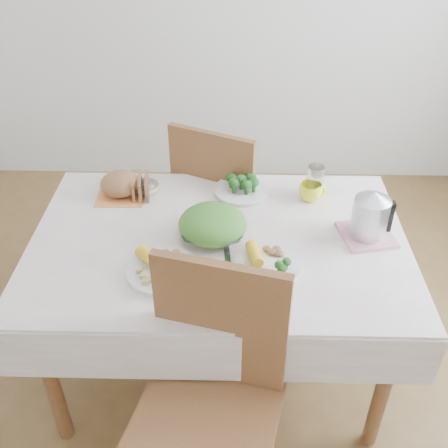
{
  "coord_description": "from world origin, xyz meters",
  "views": [
    {
      "loc": [
        0.06,
        -1.65,
        2.04
      ],
      "look_at": [
        0.02,
        0.02,
        0.82
      ],
      "focal_mm": 42.0,
      "sensor_mm": 36.0,
      "label": 1
    }
  ],
  "objects_px": {
    "dining_table": "(219,308)",
    "chair_far": "(230,209)",
    "chair_near": "(203,435)",
    "electric_kettle": "(371,212)",
    "dinner_plate_right": "(267,266)",
    "yellow_mug": "(311,192)",
    "dinner_plate_left": "(163,271)",
    "salad_bowl": "(213,231)"
  },
  "relations": [
    {
      "from": "dinner_plate_left",
      "to": "dinner_plate_right",
      "type": "bearing_deg",
      "value": 5.79
    },
    {
      "from": "chair_near",
      "to": "chair_far",
      "type": "bearing_deg",
      "value": 101.43
    },
    {
      "from": "chair_near",
      "to": "chair_far",
      "type": "height_order",
      "value": "chair_near"
    },
    {
      "from": "dinner_plate_right",
      "to": "yellow_mug",
      "type": "relative_size",
      "value": 2.44
    },
    {
      "from": "dinner_plate_left",
      "to": "electric_kettle",
      "type": "relative_size",
      "value": 1.36
    },
    {
      "from": "yellow_mug",
      "to": "electric_kettle",
      "type": "distance_m",
      "value": 0.34
    },
    {
      "from": "salad_bowl",
      "to": "dinner_plate_left",
      "type": "relative_size",
      "value": 0.95
    },
    {
      "from": "dining_table",
      "to": "chair_far",
      "type": "height_order",
      "value": "chair_far"
    },
    {
      "from": "chair_far",
      "to": "electric_kettle",
      "type": "distance_m",
      "value": 0.93
    },
    {
      "from": "dinner_plate_left",
      "to": "electric_kettle",
      "type": "height_order",
      "value": "electric_kettle"
    },
    {
      "from": "salad_bowl",
      "to": "electric_kettle",
      "type": "distance_m",
      "value": 0.62
    },
    {
      "from": "salad_bowl",
      "to": "dinner_plate_right",
      "type": "distance_m",
      "value": 0.28
    },
    {
      "from": "chair_far",
      "to": "dinner_plate_left",
      "type": "height_order",
      "value": "chair_far"
    },
    {
      "from": "chair_far",
      "to": "dinner_plate_right",
      "type": "xyz_separation_m",
      "value": [
        0.15,
        -0.82,
        0.31
      ]
    },
    {
      "from": "chair_far",
      "to": "yellow_mug",
      "type": "bearing_deg",
      "value": 160.24
    },
    {
      "from": "chair_far",
      "to": "dining_table",
      "type": "bearing_deg",
      "value": 111.49
    },
    {
      "from": "chair_near",
      "to": "dinner_plate_right",
      "type": "distance_m",
      "value": 0.63
    },
    {
      "from": "chair_near",
      "to": "electric_kettle",
      "type": "distance_m",
      "value": 1.03
    },
    {
      "from": "chair_far",
      "to": "salad_bowl",
      "type": "relative_size",
      "value": 3.93
    },
    {
      "from": "dinner_plate_left",
      "to": "yellow_mug",
      "type": "relative_size",
      "value": 2.6
    },
    {
      "from": "salad_bowl",
      "to": "dinner_plate_left",
      "type": "height_order",
      "value": "salad_bowl"
    },
    {
      "from": "salad_bowl",
      "to": "chair_far",
      "type": "bearing_deg",
      "value": 84.45
    },
    {
      "from": "chair_far",
      "to": "dinner_plate_right",
      "type": "bearing_deg",
      "value": 125.02
    },
    {
      "from": "chair_near",
      "to": "dinner_plate_right",
      "type": "relative_size",
      "value": 4.09
    },
    {
      "from": "chair_near",
      "to": "electric_kettle",
      "type": "relative_size",
      "value": 5.22
    },
    {
      "from": "chair_far",
      "to": "dinner_plate_right",
      "type": "distance_m",
      "value": 0.89
    },
    {
      "from": "chair_near",
      "to": "dining_table",
      "type": "bearing_deg",
      "value": 101.67
    },
    {
      "from": "chair_far",
      "to": "yellow_mug",
      "type": "height_order",
      "value": "chair_far"
    },
    {
      "from": "yellow_mug",
      "to": "dinner_plate_left",
      "type": "bearing_deg",
      "value": -139.51
    },
    {
      "from": "yellow_mug",
      "to": "electric_kettle",
      "type": "xyz_separation_m",
      "value": [
        0.2,
        -0.27,
        0.08
      ]
    },
    {
      "from": "dinner_plate_left",
      "to": "electric_kettle",
      "type": "bearing_deg",
      "value": 16.96
    },
    {
      "from": "chair_near",
      "to": "yellow_mug",
      "type": "height_order",
      "value": "chair_near"
    },
    {
      "from": "yellow_mug",
      "to": "dinner_plate_right",
      "type": "bearing_deg",
      "value": -114.14
    },
    {
      "from": "electric_kettle",
      "to": "dinner_plate_right",
      "type": "bearing_deg",
      "value": -128.96
    },
    {
      "from": "chair_far",
      "to": "yellow_mug",
      "type": "xyz_separation_m",
      "value": [
        0.36,
        -0.35,
        0.34
      ]
    },
    {
      "from": "dining_table",
      "to": "salad_bowl",
      "type": "height_order",
      "value": "salad_bowl"
    },
    {
      "from": "dining_table",
      "to": "chair_far",
      "type": "bearing_deg",
      "value": 86.7
    },
    {
      "from": "salad_bowl",
      "to": "yellow_mug",
      "type": "relative_size",
      "value": 2.47
    },
    {
      "from": "dinner_plate_right",
      "to": "electric_kettle",
      "type": "height_order",
      "value": "electric_kettle"
    },
    {
      "from": "dinner_plate_left",
      "to": "yellow_mug",
      "type": "bearing_deg",
      "value": 40.49
    },
    {
      "from": "chair_near",
      "to": "dinner_plate_right",
      "type": "height_order",
      "value": "chair_near"
    },
    {
      "from": "dining_table",
      "to": "yellow_mug",
      "type": "xyz_separation_m",
      "value": [
        0.39,
        0.29,
        0.43
      ]
    }
  ]
}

